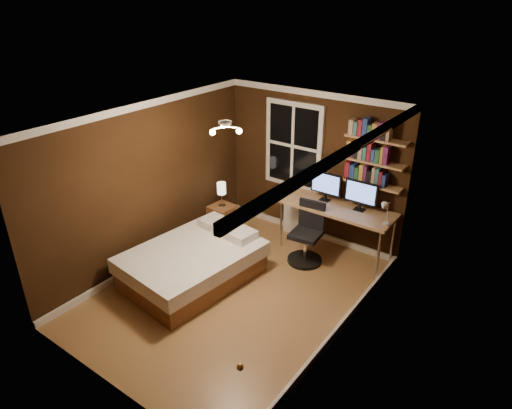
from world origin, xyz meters
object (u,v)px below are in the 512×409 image
Objects in this scene: monitor_left at (326,187)px; monitor_right at (361,196)px; radiator at (296,216)px; bedside_lamp at (222,195)px; desk at (337,210)px; office_chair at (307,240)px; bed at (194,263)px; nightstand at (223,219)px; desk_lamp at (386,213)px.

monitor_left is 0.59m from monitor_right.
bedside_lamp is at bearing -145.54° from radiator.
monitor_right is (2.25, 0.57, 0.37)m from bedside_lamp.
office_chair is (-0.27, -0.43, -0.42)m from desk.
desk reaches higher than bed.
monitor_right is 1.06m from office_chair.
monitor_right is at bearing 35.26° from office_chair.
bed is 4.10× the size of nightstand.
radiator reaches higher than nightstand.
monitor_left is (1.66, 0.57, 0.37)m from bedside_lamp.
desk is at bearing -164.46° from monitor_right.
bed is 1.49m from nightstand.
desk_lamp reaches higher than office_chair.
bedside_lamp is at bearing 119.98° from bed.
desk is 3.49× the size of monitor_right.
bed is at bearing -142.62° from desk_lamp.
desk is 0.90m from desk_lamp.
nightstand is at bearing 0.00° from bedside_lamp.
bed is 2.68m from monitor_right.
radiator is 0.99m from monitor_left.
monitor_left is 1.00× the size of monitor_right.
monitor_left is 1.13m from desk_lamp.
nightstand is 1.28m from radiator.
desk is (1.93, 0.48, 0.08)m from bedside_lamp.
monitor_left reaches higher than nightstand.
office_chair is at bearing -48.04° from radiator.
nightstand is 1.67m from office_chair.
bedside_lamp is 1.99m from desk.
monitor_left reaches higher than desk_lamp.
nightstand is 1.14× the size of bedside_lamp.
monitor_left is 1.16× the size of desk_lamp.
desk_lamp is 1.32m from office_chair.
bedside_lamp reaches higher than bed.
bed is 2.36m from monitor_left.
office_chair is (1.66, 0.05, 0.12)m from nightstand.
monitor_left is at bearing 67.68° from bed.
desk reaches higher than radiator.
office_chair is at bearing -90.21° from monitor_left.
bedside_lamp reaches higher than nightstand.
monitor_right reaches higher than office_chair.
desk is at bearing 17.84° from nightstand.
nightstand is at bearing -165.98° from desk.
desk is 0.44m from monitor_right.
desk is at bearing 51.89° from office_chair.
radiator is at bearing 165.45° from desk_lamp.
desk_lamp is at bearing -14.79° from monitor_left.
bed is 4.67× the size of bedside_lamp.
nightstand is 1.13× the size of desk_lamp.
nightstand is 2.06m from desk.
monitor_right is at bearing 56.03° from bed.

